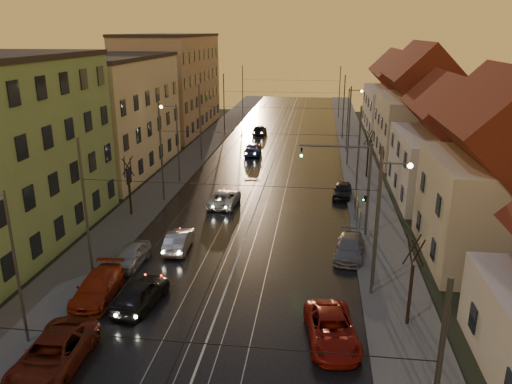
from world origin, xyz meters
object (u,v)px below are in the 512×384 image
at_px(driving_car_3, 253,149).
at_px(parked_left_3, 131,255).
at_px(street_lamp_2, 174,135).
at_px(parked_right_2, 342,190).
at_px(street_lamp_3, 350,114).
at_px(street_lamp_1, 384,212).
at_px(driving_car_0, 140,293).
at_px(parked_right_1, 350,248).
at_px(parked_left_2, 98,287).
at_px(traffic_light_mast, 355,178).
at_px(driving_car_4, 259,130).
at_px(parked_left_1, 53,355).
at_px(driving_car_2, 224,198).
at_px(street_lamp_0, 8,254).
at_px(parked_right_0, 332,329).
at_px(driving_car_1, 179,240).

distance_m(driving_car_3, parked_left_3, 31.99).
bearing_deg(street_lamp_2, parked_right_2, -9.58).
distance_m(street_lamp_3, parked_left_3, 38.60).
xyz_separation_m(street_lamp_2, street_lamp_3, (18.21, 16.00, 0.00)).
xyz_separation_m(street_lamp_1, driving_car_0, (-13.56, -3.79, -4.10)).
distance_m(parked_right_1, parked_right_2, 12.96).
height_order(driving_car_0, parked_left_2, driving_car_0).
bearing_deg(traffic_light_mast, driving_car_4, 107.15).
bearing_deg(parked_left_1, driving_car_0, 69.59).
height_order(street_lamp_2, parked_left_1, street_lamp_2).
bearing_deg(parked_right_1, driving_car_4, 112.73).
bearing_deg(street_lamp_2, street_lamp_3, 41.31).
relative_size(street_lamp_2, driving_car_3, 1.62).
relative_size(traffic_light_mast, parked_left_3, 1.81).
distance_m(parked_left_1, parked_left_3, 10.84).
distance_m(traffic_light_mast, driving_car_4, 39.38).
relative_size(street_lamp_3, driving_car_2, 1.62).
bearing_deg(street_lamp_0, parked_right_0, 7.57).
bearing_deg(parked_right_2, driving_car_0, -113.14).
xyz_separation_m(driving_car_3, parked_right_0, (9.09, -38.81, -0.00)).
height_order(parked_left_1, parked_left_2, parked_left_1).
bearing_deg(driving_car_0, parked_right_2, -111.94).
bearing_deg(parked_left_2, parked_left_3, 82.45).
distance_m(street_lamp_2, driving_car_2, 9.86).
height_order(traffic_light_mast, parked_left_1, traffic_light_mast).
xyz_separation_m(driving_car_0, parked_right_0, (10.65, -2.18, -0.07)).
bearing_deg(street_lamp_1, street_lamp_2, 132.32).
relative_size(street_lamp_1, driving_car_1, 1.89).
relative_size(street_lamp_0, driving_car_2, 1.62).
bearing_deg(driving_car_0, parked_left_1, 78.97).
xyz_separation_m(traffic_light_mast, parked_left_3, (-14.86, -6.89, -3.92)).
distance_m(street_lamp_1, parked_left_2, 17.13).
bearing_deg(parked_left_1, driving_car_2, 79.80).
distance_m(street_lamp_1, parked_right_2, 17.75).
relative_size(parked_left_1, parked_left_3, 1.41).
distance_m(street_lamp_0, driving_car_4, 53.89).
bearing_deg(parked_right_1, street_lamp_0, -136.24).
bearing_deg(driving_car_2, parked_left_1, 84.02).
height_order(parked_left_1, parked_right_2, parked_left_1).
xyz_separation_m(street_lamp_1, parked_right_0, (-2.90, -5.97, -4.17)).
bearing_deg(street_lamp_1, driving_car_0, -164.39).
bearing_deg(driving_car_2, traffic_light_mast, 155.59).
xyz_separation_m(street_lamp_2, driving_car_3, (6.21, 12.85, -4.17)).
bearing_deg(driving_car_4, street_lamp_2, 81.72).
distance_m(driving_car_4, parked_left_2, 48.96).
distance_m(driving_car_0, parked_right_0, 10.87).
bearing_deg(street_lamp_0, driving_car_2, 73.97).
relative_size(street_lamp_3, parked_right_2, 2.02).
height_order(driving_car_3, parked_left_1, parked_left_1).
height_order(driving_car_3, driving_car_4, driving_car_4).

